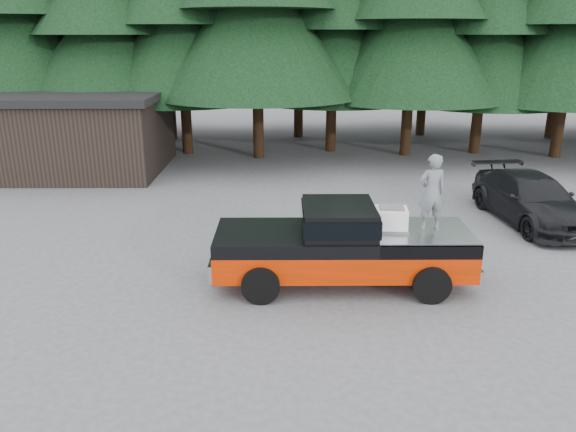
{
  "coord_description": "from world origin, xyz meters",
  "views": [
    {
      "loc": [
        0.2,
        -11.54,
        5.62
      ],
      "look_at": [
        0.28,
        0.0,
        1.83
      ],
      "focal_mm": 35.0,
      "sensor_mm": 36.0,
      "label": 1
    }
  ],
  "objects_px": {
    "man_on_bed": "(432,192)",
    "parked_car": "(531,199)",
    "air_compressor": "(391,219)",
    "pickup_truck": "(342,257)",
    "utility_building": "(65,131)"
  },
  "relations": [
    {
      "from": "pickup_truck",
      "to": "air_compressor",
      "type": "distance_m",
      "value": 1.42
    },
    {
      "from": "parked_car",
      "to": "utility_building",
      "type": "height_order",
      "value": "utility_building"
    },
    {
      "from": "air_compressor",
      "to": "man_on_bed",
      "type": "distance_m",
      "value": 1.08
    },
    {
      "from": "air_compressor",
      "to": "pickup_truck",
      "type": "bearing_deg",
      "value": -174.71
    },
    {
      "from": "man_on_bed",
      "to": "parked_car",
      "type": "height_order",
      "value": "man_on_bed"
    },
    {
      "from": "pickup_truck",
      "to": "utility_building",
      "type": "relative_size",
      "value": 0.71
    },
    {
      "from": "parked_car",
      "to": "utility_building",
      "type": "distance_m",
      "value": 18.24
    },
    {
      "from": "man_on_bed",
      "to": "parked_car",
      "type": "xyz_separation_m",
      "value": [
        4.31,
        4.45,
        -1.47
      ]
    },
    {
      "from": "pickup_truck",
      "to": "man_on_bed",
      "type": "xyz_separation_m",
      "value": [
        1.97,
        0.02,
        1.54
      ]
    },
    {
      "from": "air_compressor",
      "to": "man_on_bed",
      "type": "relative_size",
      "value": 0.41
    },
    {
      "from": "air_compressor",
      "to": "parked_car",
      "type": "bearing_deg",
      "value": 46.14
    },
    {
      "from": "parked_car",
      "to": "pickup_truck",
      "type": "bearing_deg",
      "value": -151.0
    },
    {
      "from": "man_on_bed",
      "to": "utility_building",
      "type": "bearing_deg",
      "value": -52.06
    },
    {
      "from": "parked_car",
      "to": "man_on_bed",
      "type": "bearing_deg",
      "value": -140.5
    },
    {
      "from": "man_on_bed",
      "to": "air_compressor",
      "type": "bearing_deg",
      "value": -8.34
    }
  ]
}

